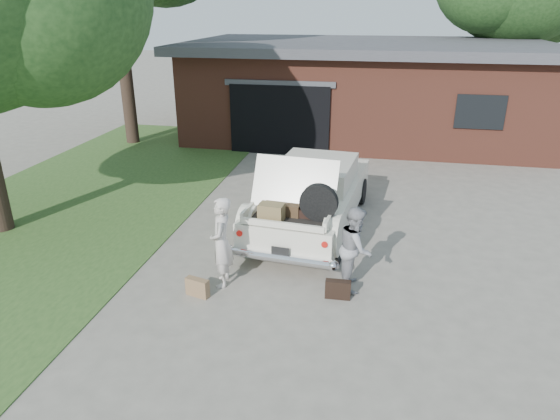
# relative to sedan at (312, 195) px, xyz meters

# --- Properties ---
(ground) EXTENTS (90.00, 90.00, 0.00)m
(ground) POSITION_rel_sedan_xyz_m (-0.33, -2.49, -0.71)
(ground) COLOR gray
(ground) RESTS_ON ground
(grass_strip) EXTENTS (6.00, 16.00, 0.02)m
(grass_strip) POSITION_rel_sedan_xyz_m (-5.83, 0.51, -0.70)
(grass_strip) COLOR #2D4C1E
(grass_strip) RESTS_ON ground
(house) EXTENTS (12.80, 7.80, 3.30)m
(house) POSITION_rel_sedan_xyz_m (0.66, 8.98, 0.96)
(house) COLOR brown
(house) RESTS_ON ground
(sedan) EXTENTS (2.31, 4.99, 1.90)m
(sedan) POSITION_rel_sedan_xyz_m (0.00, 0.00, 0.00)
(sedan) COLOR silver
(sedan) RESTS_ON ground
(woman_left) EXTENTS (0.48, 0.64, 1.59)m
(woman_left) POSITION_rel_sedan_xyz_m (-1.16, -2.76, 0.08)
(woman_left) COLOR beige
(woman_left) RESTS_ON ground
(woman_right) EXTENTS (0.57, 0.73, 1.46)m
(woman_right) POSITION_rel_sedan_xyz_m (1.07, -2.39, 0.02)
(woman_right) COLOR gray
(woman_right) RESTS_ON ground
(suitcase_left) EXTENTS (0.43, 0.23, 0.32)m
(suitcase_left) POSITION_rel_sedan_xyz_m (-1.46, -3.23, -0.55)
(suitcase_left) COLOR olive
(suitcase_left) RESTS_ON ground
(suitcase_right) EXTENTS (0.42, 0.15, 0.32)m
(suitcase_right) POSITION_rel_sedan_xyz_m (0.84, -2.84, -0.55)
(suitcase_right) COLOR black
(suitcase_right) RESTS_ON ground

